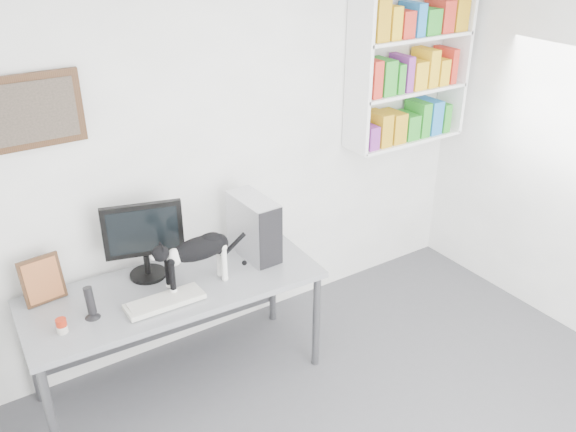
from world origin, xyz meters
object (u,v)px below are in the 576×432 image
at_px(bookshelf, 410,64).
at_px(cat, 198,261).
at_px(pc_tower, 254,227).
at_px(desk, 179,335).
at_px(leaning_print, 42,279).
at_px(keyboard, 165,301).
at_px(monitor, 144,240).
at_px(speaker, 90,302).
at_px(soup_can, 62,326).

distance_m(bookshelf, cat, 2.23).
bearing_deg(pc_tower, desk, -175.53).
bearing_deg(leaning_print, keyboard, -42.19).
xyz_separation_m(keyboard, pc_tower, (0.75, 0.22, 0.19)).
bearing_deg(monitor, leaning_print, -170.82).
relative_size(pc_tower, speaker, 2.00).
height_order(desk, soup_can, soup_can).
xyz_separation_m(keyboard, cat, (0.27, 0.07, 0.16)).
relative_size(desk, cat, 3.28).
relative_size(bookshelf, cat, 2.19).
height_order(soup_can, cat, cat).
height_order(leaning_print, soup_can, leaning_print).
xyz_separation_m(desk, soup_can, (-0.72, -0.10, 0.43)).
relative_size(desk, pc_tower, 4.42).
xyz_separation_m(bookshelf, pc_tower, (-1.52, -0.22, -0.86)).
bearing_deg(bookshelf, cat, -169.71).
relative_size(desk, leaning_print, 6.17).
relative_size(monitor, keyboard, 1.12).
distance_m(speaker, leaning_print, 0.38).
xyz_separation_m(desk, keyboard, (-0.13, -0.15, 0.41)).
height_order(monitor, cat, monitor).
xyz_separation_m(speaker, soup_can, (-0.18, -0.05, -0.06)).
bearing_deg(pc_tower, monitor, 167.85).
bearing_deg(cat, leaning_print, 157.92).
height_order(pc_tower, speaker, pc_tower).
bearing_deg(soup_can, keyboard, -5.09).
height_order(speaker, leaning_print, leaning_print).
bearing_deg(desk, pc_tower, 8.76).
relative_size(monitor, soup_can, 5.94).
relative_size(bookshelf, leaning_print, 4.11).
height_order(pc_tower, soup_can, pc_tower).
xyz_separation_m(speaker, cat, (0.67, -0.03, 0.07)).
relative_size(pc_tower, soup_can, 4.75).
bearing_deg(monitor, soup_can, -138.20).
bearing_deg(pc_tower, soup_can, -174.56).
height_order(monitor, pc_tower, monitor).
bearing_deg(soup_can, monitor, 25.69).
bearing_deg(bookshelf, leaning_print, -179.85).
xyz_separation_m(desk, cat, (0.14, -0.08, 0.56)).
xyz_separation_m(desk, speaker, (-0.53, -0.05, 0.49)).
bearing_deg(keyboard, soup_can, 175.93).
distance_m(bookshelf, soup_can, 3.07).
bearing_deg(cat, desk, 150.75).
height_order(monitor, leaning_print, monitor).
bearing_deg(keyboard, pc_tower, 17.31).
height_order(leaning_print, cat, cat).
distance_m(bookshelf, leaning_print, 3.01).
distance_m(keyboard, soup_can, 0.59).
bearing_deg(monitor, keyboard, -79.54).
bearing_deg(desk, monitor, 117.15).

